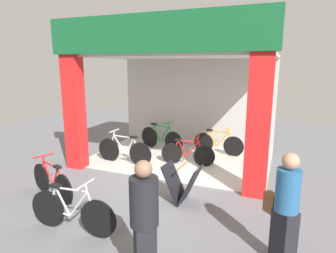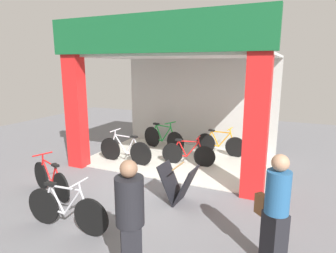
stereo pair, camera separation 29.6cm
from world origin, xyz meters
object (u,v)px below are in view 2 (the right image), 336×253
Objects in this scene: bicycle_parked_1 at (51,180)px; sandwich_board_sign at (178,184)px; bicycle_parked_0 at (66,209)px; bicycle_inside_2 at (220,144)px; pedestrian_0 at (130,224)px; bicycle_inside_0 at (163,138)px; pedestrian_1 at (275,212)px; bicycle_inside_3 at (125,150)px; bicycle_inside_1 at (188,154)px.

sandwich_board_sign is at bearing 17.30° from bicycle_parked_1.
bicycle_parked_0 is 1.53m from bicycle_parked_1.
sandwich_board_sign is at bearing -89.54° from bicycle_inside_2.
bicycle_inside_2 is at bearing 90.46° from sandwich_board_sign.
bicycle_inside_0 is at bearing 111.62° from pedestrian_0.
pedestrian_1 reaches higher than bicycle_inside_0.
bicycle_inside_3 is 1.03× the size of bicycle_parked_0.
bicycle_inside_0 is 1.64m from bicycle_inside_1.
bicycle_inside_1 is 0.95× the size of bicycle_inside_2.
pedestrian_0 is (2.62, -3.94, 0.49)m from bicycle_inside_3.
pedestrian_1 is at bearing -5.54° from bicycle_parked_1.
bicycle_inside_2 is 0.97× the size of pedestrian_1.
pedestrian_0 reaches higher than bicycle_parked_1.
bicycle_inside_2 is 1.99× the size of sandwich_board_sign.
bicycle_inside_2 is (1.82, 0.26, -0.04)m from bicycle_inside_0.
pedestrian_1 is at bearing -67.60° from bicycle_inside_2.
bicycle_parked_0 is (-1.31, -5.12, 0.01)m from bicycle_inside_2.
bicycle_inside_3 is at bearing -105.14° from bicycle_inside_0.
bicycle_inside_0 is at bearing 120.11° from sandwich_board_sign.
pedestrian_1 is (1.93, -4.69, 0.49)m from bicycle_inside_2.
bicycle_parked_1 reaches higher than bicycle_inside_1.
pedestrian_0 reaches higher than bicycle_inside_0.
bicycle_inside_2 is 0.96× the size of bicycle_parked_0.
bicycle_inside_0 is 0.98× the size of bicycle_inside_3.
bicycle_inside_0 reaches higher than bicycle_parked_0.
bicycle_inside_3 is at bearing 123.61° from pedestrian_0.
bicycle_parked_1 is at bearing 174.46° from pedestrian_1.
sandwich_board_sign is 2.32m from pedestrian_1.
pedestrian_1 is at bearing 35.17° from pedestrian_0.
bicycle_inside_2 is 0.93× the size of bicycle_inside_3.
pedestrian_0 reaches higher than bicycle_parked_0.
bicycle_inside_1 is at bearing -113.27° from bicycle_inside_2.
bicycle_inside_2 reaches higher than bicycle_inside_1.
bicycle_inside_0 is at bearing 95.97° from bicycle_parked_0.
bicycle_inside_3 is 1.14× the size of bicycle_parked_1.
bicycle_parked_1 is (-1.26, 0.88, -0.02)m from bicycle_parked_0.
bicycle_inside_0 is 1.06× the size of bicycle_inside_2.
bicycle_inside_1 is (1.26, -1.05, -0.06)m from bicycle_inside_0.
sandwich_board_sign is 0.49× the size of pedestrian_1.
bicycle_inside_2 is at bearing 66.73° from bicycle_inside_1.
bicycle_inside_2 reaches higher than bicycle_parked_1.
bicycle_inside_3 is 3.41m from bicycle_parked_0.
pedestrian_1 is at bearing -34.22° from bicycle_inside_3.
bicycle_inside_1 is at bearing 17.73° from bicycle_inside_3.
sandwich_board_sign is 2.41m from pedestrian_0.
bicycle_inside_3 reaches higher than bicycle_parked_1.
sandwich_board_sign is (1.85, -3.18, 0.01)m from bicycle_inside_0.
sandwich_board_sign is (1.34, 1.68, 0.03)m from bicycle_parked_0.
bicycle_parked_0 is at bearing -101.08° from bicycle_inside_1.
bicycle_inside_3 is 5.07m from pedestrian_1.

